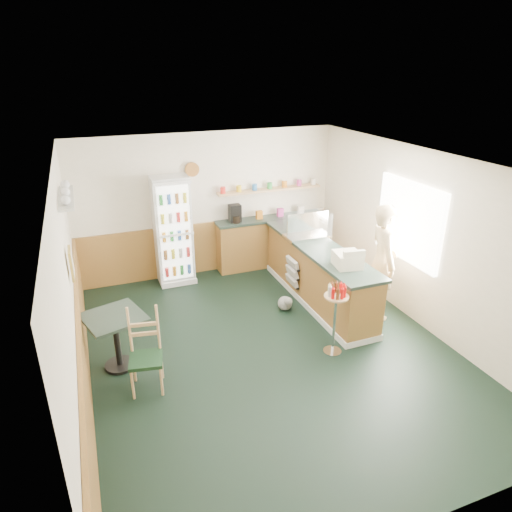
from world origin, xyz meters
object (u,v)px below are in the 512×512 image
shopkeeper (382,262)px  cafe_table (116,331)px  cafe_chair (144,347)px  drinks_fridge (173,231)px  display_case (308,226)px  cash_register (347,260)px  condiment_stand (336,307)px

shopkeeper → cafe_table: bearing=104.6°
shopkeeper → cafe_chair: size_ratio=1.73×
cafe_table → shopkeeper: bearing=-0.9°
shopkeeper → drinks_fridge: bearing=64.6°
display_case → drinks_fridge: bearing=150.1°
cash_register → condiment_stand: size_ratio=0.37×
drinks_fridge → condiment_stand: 3.52m
shopkeeper → cafe_chair: bearing=112.2°
condiment_stand → cafe_table: size_ratio=1.18×
display_case → cafe_table: bearing=-161.2°
drinks_fridge → cash_register: 3.29m
cash_register → cafe_chair: size_ratio=0.36×
shopkeeper → cafe_table: shopkeeper is taller
cafe_chair → drinks_fridge: bearing=81.4°
drinks_fridge → shopkeeper: size_ratio=1.06×
drinks_fridge → cafe_chair: bearing=-109.0°
condiment_stand → cafe_chair: cafe_chair is taller
drinks_fridge → condiment_stand: bearing=-63.0°
shopkeeper → cafe_chair: (-3.81, -0.44, -0.37)m
display_case → condiment_stand: display_case is taller
cash_register → condiment_stand: bearing=-121.3°
cafe_chair → condiment_stand: bearing=5.1°
shopkeeper → cash_register: bearing=112.1°
shopkeeper → cafe_chair: shopkeeper is taller
drinks_fridge → cafe_table: 2.74m
drinks_fridge → cafe_chair: (-0.99, -2.88, -0.43)m
drinks_fridge → condiment_stand: drinks_fridge is taller
drinks_fridge → display_case: size_ratio=2.57×
condiment_stand → cafe_table: 2.98m
drinks_fridge → display_case: bearing=-29.9°
shopkeeper → condiment_stand: (-1.22, -0.69, -0.21)m
condiment_stand → display_case: bearing=74.7°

